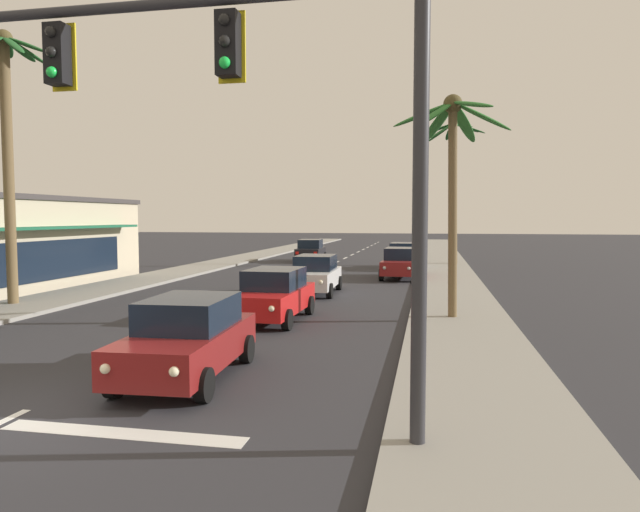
{
  "coord_description": "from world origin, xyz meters",
  "views": [
    {
      "loc": [
        6.85,
        -8.42,
        3.35
      ],
      "look_at": [
        3.64,
        8.0,
        2.2
      ],
      "focal_mm": 31.8,
      "sensor_mm": 36.0,
      "label": 1
    }
  ],
  "objects_px": {
    "sedan_fifth_in_queue": "(315,274)",
    "palm_right_farthest": "(454,164)",
    "traffic_signal_mast": "(165,90)",
    "palm_left_second": "(7,120)",
    "sedan_lead_at_stop_bar": "(188,337)",
    "palm_right_second": "(452,152)",
    "sedan_third_in_queue": "(274,294)",
    "sedan_parked_mid_kerb": "(403,255)",
    "sedan_oncoming_far": "(311,250)",
    "sedan_parked_nearest_kerb": "(400,263)"
  },
  "relations": [
    {
      "from": "sedan_fifth_in_queue",
      "to": "traffic_signal_mast",
      "type": "bearing_deg",
      "value": -86.39
    },
    {
      "from": "sedan_third_in_queue",
      "to": "sedan_fifth_in_queue",
      "type": "xyz_separation_m",
      "value": [
        0.01,
        6.68,
        0.0
      ]
    },
    {
      "from": "sedan_parked_mid_kerb",
      "to": "traffic_signal_mast",
      "type": "bearing_deg",
      "value": -94.27
    },
    {
      "from": "traffic_signal_mast",
      "to": "sedan_parked_mid_kerb",
      "type": "distance_m",
      "value": 29.64
    },
    {
      "from": "palm_right_farthest",
      "to": "palm_right_second",
      "type": "bearing_deg",
      "value": -92.28
    },
    {
      "from": "sedan_parked_mid_kerb",
      "to": "palm_right_second",
      "type": "relative_size",
      "value": 0.62
    },
    {
      "from": "sedan_third_in_queue",
      "to": "palm_left_second",
      "type": "xyz_separation_m",
      "value": [
        -10.33,
        0.86,
        6.06
      ]
    },
    {
      "from": "sedan_oncoming_far",
      "to": "sedan_lead_at_stop_bar",
      "type": "bearing_deg",
      "value": -82.71
    },
    {
      "from": "sedan_lead_at_stop_bar",
      "to": "sedan_parked_nearest_kerb",
      "type": "xyz_separation_m",
      "value": [
        3.32,
        20.23,
        0.0
      ]
    },
    {
      "from": "sedan_fifth_in_queue",
      "to": "palm_left_second",
      "type": "relative_size",
      "value": 0.44
    },
    {
      "from": "sedan_lead_at_stop_bar",
      "to": "sedan_oncoming_far",
      "type": "relative_size",
      "value": 1.0
    },
    {
      "from": "sedan_third_in_queue",
      "to": "sedan_oncoming_far",
      "type": "height_order",
      "value": "same"
    },
    {
      "from": "palm_left_second",
      "to": "palm_right_farthest",
      "type": "height_order",
      "value": "palm_left_second"
    },
    {
      "from": "traffic_signal_mast",
      "to": "sedan_lead_at_stop_bar",
      "type": "bearing_deg",
      "value": 109.13
    },
    {
      "from": "sedan_oncoming_far",
      "to": "palm_left_second",
      "type": "xyz_separation_m",
      "value": [
        -6.43,
        -23.27,
        6.06
      ]
    },
    {
      "from": "sedan_fifth_in_queue",
      "to": "palm_right_second",
      "type": "xyz_separation_m",
      "value": [
        5.59,
        -5.65,
        4.57
      ]
    },
    {
      "from": "sedan_third_in_queue",
      "to": "palm_left_second",
      "type": "distance_m",
      "value": 12.01
    },
    {
      "from": "traffic_signal_mast",
      "to": "sedan_parked_nearest_kerb",
      "type": "relative_size",
      "value": 2.5
    },
    {
      "from": "sedan_third_in_queue",
      "to": "sedan_parked_nearest_kerb",
      "type": "relative_size",
      "value": 1.0
    },
    {
      "from": "palm_left_second",
      "to": "sedan_fifth_in_queue",
      "type": "bearing_deg",
      "value": 29.38
    },
    {
      "from": "traffic_signal_mast",
      "to": "sedan_fifth_in_queue",
      "type": "relative_size",
      "value": 2.5
    },
    {
      "from": "sedan_fifth_in_queue",
      "to": "sedan_parked_nearest_kerb",
      "type": "relative_size",
      "value": 1.0
    },
    {
      "from": "traffic_signal_mast",
      "to": "sedan_lead_at_stop_bar",
      "type": "relative_size",
      "value": 2.49
    },
    {
      "from": "sedan_third_in_queue",
      "to": "sedan_fifth_in_queue",
      "type": "bearing_deg",
      "value": 89.9
    },
    {
      "from": "traffic_signal_mast",
      "to": "palm_left_second",
      "type": "bearing_deg",
      "value": 137.51
    },
    {
      "from": "traffic_signal_mast",
      "to": "sedan_parked_mid_kerb",
      "type": "height_order",
      "value": "traffic_signal_mast"
    },
    {
      "from": "sedan_fifth_in_queue",
      "to": "palm_right_farthest",
      "type": "relative_size",
      "value": 0.45
    },
    {
      "from": "sedan_fifth_in_queue",
      "to": "palm_right_second",
      "type": "relative_size",
      "value": 0.62
    },
    {
      "from": "sedan_fifth_in_queue",
      "to": "sedan_third_in_queue",
      "type": "bearing_deg",
      "value": -90.1
    },
    {
      "from": "sedan_oncoming_far",
      "to": "sedan_parked_nearest_kerb",
      "type": "distance_m",
      "value": 12.83
    },
    {
      "from": "sedan_oncoming_far",
      "to": "sedan_parked_nearest_kerb",
      "type": "relative_size",
      "value": 1.01
    },
    {
      "from": "sedan_lead_at_stop_bar",
      "to": "palm_right_second",
      "type": "bearing_deg",
      "value": 54.22
    },
    {
      "from": "sedan_lead_at_stop_bar",
      "to": "palm_left_second",
      "type": "bearing_deg",
      "value": 143.99
    },
    {
      "from": "traffic_signal_mast",
      "to": "sedan_fifth_in_queue",
      "type": "xyz_separation_m",
      "value": [
        -1.03,
        16.24,
        -4.39
      ]
    },
    {
      "from": "sedan_parked_mid_kerb",
      "to": "palm_right_second",
      "type": "bearing_deg",
      "value": -82.71
    },
    {
      "from": "traffic_signal_mast",
      "to": "sedan_third_in_queue",
      "type": "xyz_separation_m",
      "value": [
        -1.04,
        9.55,
        -4.39
      ]
    },
    {
      "from": "sedan_third_in_queue",
      "to": "sedan_fifth_in_queue",
      "type": "relative_size",
      "value": 1.0
    },
    {
      "from": "sedan_fifth_in_queue",
      "to": "palm_right_second",
      "type": "height_order",
      "value": "palm_right_second"
    },
    {
      "from": "sedan_lead_at_stop_bar",
      "to": "sedan_parked_nearest_kerb",
      "type": "bearing_deg",
      "value": 80.69
    },
    {
      "from": "sedan_parked_mid_kerb",
      "to": "palm_right_farthest",
      "type": "height_order",
      "value": "palm_right_farthest"
    },
    {
      "from": "palm_left_second",
      "to": "palm_right_farthest",
      "type": "xyz_separation_m",
      "value": [
        16.8,
        21.96,
        0.07
      ]
    },
    {
      "from": "traffic_signal_mast",
      "to": "palm_right_second",
      "type": "xyz_separation_m",
      "value": [
        4.57,
        10.59,
        0.18
      ]
    },
    {
      "from": "sedan_third_in_queue",
      "to": "palm_right_farthest",
      "type": "relative_size",
      "value": 0.45
    },
    {
      "from": "sedan_lead_at_stop_bar",
      "to": "palm_left_second",
      "type": "distance_m",
      "value": 14.18
    },
    {
      "from": "sedan_parked_nearest_kerb",
      "to": "sedan_parked_mid_kerb",
      "type": "height_order",
      "value": "same"
    },
    {
      "from": "sedan_third_in_queue",
      "to": "palm_left_second",
      "type": "bearing_deg",
      "value": 175.26
    },
    {
      "from": "sedan_parked_mid_kerb",
      "to": "palm_left_second",
      "type": "relative_size",
      "value": 0.44
    },
    {
      "from": "sedan_third_in_queue",
      "to": "sedan_parked_mid_kerb",
      "type": "xyz_separation_m",
      "value": [
        3.22,
        19.67,
        0.0
      ]
    },
    {
      "from": "traffic_signal_mast",
      "to": "sedan_oncoming_far",
      "type": "bearing_deg",
      "value": 98.34
    },
    {
      "from": "sedan_oncoming_far",
      "to": "palm_right_farthest",
      "type": "xyz_separation_m",
      "value": [
        10.37,
        -1.31,
        6.13
      ]
    }
  ]
}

